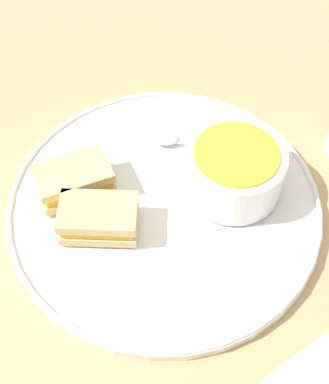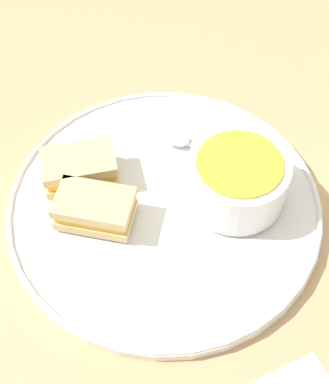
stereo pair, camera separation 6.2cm
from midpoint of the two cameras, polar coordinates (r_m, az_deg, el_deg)
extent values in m
plane|color=tan|center=(0.65, -2.73, -2.00)|extent=(2.40, 2.40, 0.00)
cylinder|color=white|center=(0.64, -2.76, -1.65)|extent=(0.37, 0.37, 0.01)
torus|color=white|center=(0.63, -2.79, -1.22)|extent=(0.37, 0.37, 0.01)
cylinder|color=white|center=(0.64, 4.46, 0.63)|extent=(0.06, 0.06, 0.01)
cylinder|color=white|center=(0.62, 4.61, 2.11)|extent=(0.12, 0.12, 0.06)
cylinder|color=gold|center=(0.60, 4.79, 3.81)|extent=(0.10, 0.10, 0.01)
cube|color=silver|center=(0.68, 2.20, 4.74)|extent=(0.05, 0.08, 0.00)
ellipsoid|color=silver|center=(0.69, -2.55, 5.60)|extent=(0.04, 0.04, 0.01)
cube|color=#DBBC7F|center=(0.65, -12.17, 0.50)|extent=(0.10, 0.09, 0.01)
cube|color=gold|center=(0.64, -12.35, 1.13)|extent=(0.09, 0.08, 0.01)
cube|color=#DBBC7F|center=(0.63, -12.54, 1.78)|extent=(0.10, 0.09, 0.01)
cube|color=#DBBC7F|center=(0.61, -9.80, -3.57)|extent=(0.09, 0.10, 0.01)
cube|color=gold|center=(0.60, -9.96, -2.97)|extent=(0.09, 0.09, 0.01)
cube|color=#DBBC7F|center=(0.59, -10.12, -2.35)|extent=(0.09, 0.10, 0.01)
camera|label=1|loc=(0.03, -92.87, -3.92)|focal=50.00mm
camera|label=2|loc=(0.03, 87.13, 3.92)|focal=50.00mm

